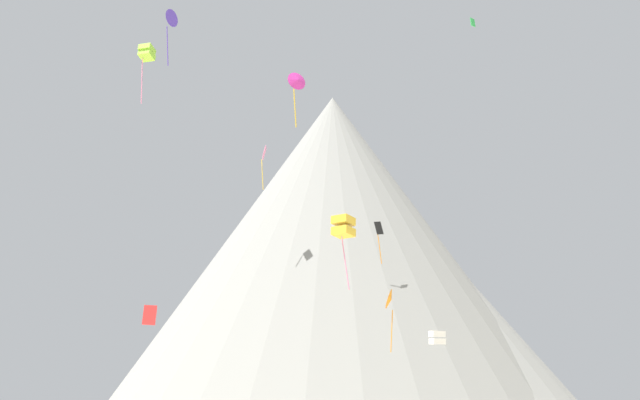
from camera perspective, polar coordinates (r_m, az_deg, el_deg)
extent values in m
cone|color=gray|center=(110.76, 0.88, -4.21)|extent=(82.82, 82.82, 45.78)
cone|color=gray|center=(115.55, 0.39, -10.12)|extent=(29.23, 29.23, 24.01)
cone|color=gray|center=(106.88, 7.23, -8.94)|extent=(50.52, 50.52, 26.44)
cube|color=black|center=(92.37, 3.94, -1.87)|extent=(1.06, 0.57, 1.56)
cylinder|color=orange|center=(91.87, 4.00, -3.29)|extent=(0.45, 0.40, 3.18)
cone|color=#5138B2|center=(76.77, -9.94, 11.84)|extent=(1.04, 1.53, 1.59)
cylinder|color=#5138B2|center=(75.67, -10.14, 10.08)|extent=(0.30, 0.28, 3.61)
cube|color=white|center=(65.52, 7.83, -9.33)|extent=(1.24, 1.27, 0.54)
cube|color=white|center=(65.58, 7.81, -8.84)|extent=(1.24, 1.27, 0.54)
cube|color=#8CD133|center=(78.06, -11.49, 9.44)|extent=(1.45, 1.52, 0.79)
cube|color=#8CD133|center=(78.28, -11.47, 9.79)|extent=(1.45, 1.52, 0.79)
cylinder|color=pink|center=(77.18, -11.80, 7.81)|extent=(0.18, 0.21, 4.26)
cube|color=green|center=(76.40, 10.15, 11.58)|extent=(0.51, 0.47, 0.76)
cone|color=#D1339E|center=(61.65, -1.54, 7.97)|extent=(1.41, 1.03, 1.40)
cylinder|color=gold|center=(60.87, -1.68, 6.16)|extent=(0.24, 0.47, 2.77)
cone|color=orange|center=(78.61, 4.70, -6.63)|extent=(1.09, 1.98, 1.87)
cylinder|color=orange|center=(78.25, 4.80, -8.70)|extent=(0.33, 0.36, 3.85)
cube|color=pink|center=(95.09, -3.74, 3.17)|extent=(0.41, 1.08, 1.48)
cylinder|color=gold|center=(94.34, -3.86, 1.72)|extent=(0.34, 0.47, 3.61)
cube|color=gold|center=(64.70, 1.57, -2.15)|extent=(1.92, 1.94, 0.72)
cube|color=gold|center=(64.89, 1.56, -1.41)|extent=(1.92, 1.94, 0.72)
cylinder|color=pink|center=(64.21, 1.71, -4.22)|extent=(0.61, 0.29, 4.11)
cube|color=red|center=(63.55, -11.29, -7.53)|extent=(1.03, 0.17, 1.49)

